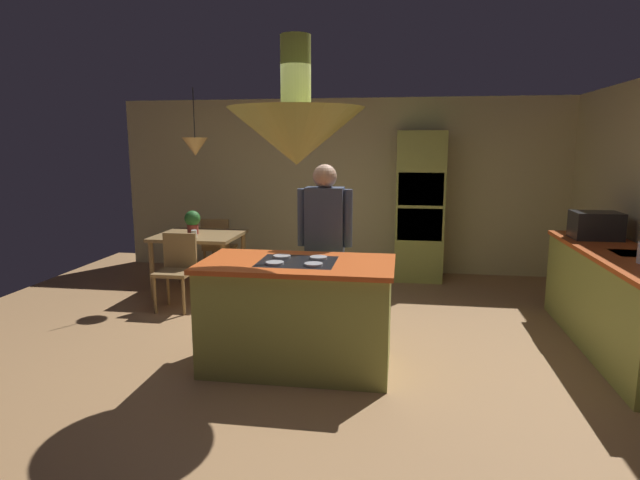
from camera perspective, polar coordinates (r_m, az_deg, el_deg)
ground at (r=4.88m, az=-1.93°, el=-12.46°), size 8.16×8.16×0.00m
wall_back at (r=7.94m, az=2.68°, el=5.85°), size 6.80×0.10×2.55m
kitchen_island at (r=4.53m, az=-2.44°, el=-7.98°), size 1.62×0.89×0.94m
counter_run_right at (r=5.58m, az=29.58°, el=-5.77°), size 0.73×2.50×0.92m
oven_tower at (r=7.51m, az=10.71°, el=3.60°), size 0.66×0.62×2.07m
dining_table at (r=6.92m, az=-12.93°, el=-0.18°), size 1.03×0.95×0.76m
person_at_island at (r=5.06m, az=0.51°, el=-0.00°), size 0.53×0.23×1.70m
range_hood at (r=4.30m, az=-2.59°, el=11.48°), size 1.10×1.10×1.00m
pendant_light_over_table at (r=6.81m, az=-13.34°, el=9.81°), size 0.32×0.32×0.82m
chair_facing_island at (r=6.32m, az=-15.19°, el=-2.70°), size 0.40×0.40×0.87m
chair_by_back_wall at (r=7.59m, az=-10.96°, el=-0.41°), size 0.40×0.40×0.87m
potted_plant_on_table at (r=6.91m, az=-13.61°, el=2.02°), size 0.20×0.20×0.30m
cup_on_table at (r=6.67m, az=-13.46°, el=0.67°), size 0.07×0.07×0.09m
microwave_on_counter at (r=6.15m, az=27.65°, el=1.41°), size 0.46×0.36×0.28m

